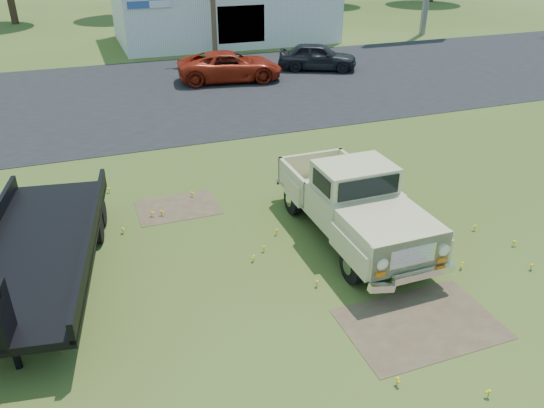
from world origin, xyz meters
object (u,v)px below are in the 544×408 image
Objects in this scene: vintage_pickup_truck at (353,202)px; flatbed_trailer at (37,244)px; red_pickup at (230,67)px; dark_sedan at (317,57)px.

vintage_pickup_truck is 7.18m from flatbed_trailer.
vintage_pickup_truck reaches higher than red_pickup.
vintage_pickup_truck is 15.80m from red_pickup.
red_pickup is (1.48, 15.73, -0.27)m from vintage_pickup_truck.
flatbed_trailer is at bearing 158.83° from red_pickup.
vintage_pickup_truck reaches higher than flatbed_trailer.
dark_sedan is (5.07, 0.59, -0.01)m from red_pickup.
flatbed_trailer is at bearing 174.39° from vintage_pickup_truck.
vintage_pickup_truck is at bearing -176.72° from red_pickup.
dark_sedan is (6.56, 16.32, -0.28)m from vintage_pickup_truck.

